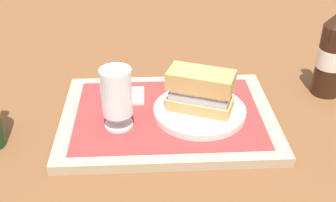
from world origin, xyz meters
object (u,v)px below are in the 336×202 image
(sandwich, at_px, (199,90))
(beer_glass, at_px, (117,96))
(plate, at_px, (199,111))
(second_bottle, at_px, (333,52))

(sandwich, relative_size, beer_glass, 1.16)
(sandwich, distance_m, beer_glass, 0.17)
(sandwich, bearing_deg, beer_glass, 33.50)
(plate, xyz_separation_m, beer_glass, (0.16, 0.03, 0.06))
(second_bottle, bearing_deg, beer_glass, 16.68)
(beer_glass, relative_size, second_bottle, 0.47)
(plate, height_order, sandwich, sandwich)
(plate, xyz_separation_m, second_bottle, (-0.31, -0.11, 0.08))
(beer_glass, bearing_deg, sandwich, -167.84)
(sandwich, distance_m, second_bottle, 0.33)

